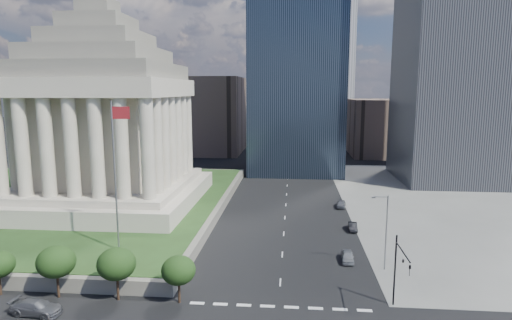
# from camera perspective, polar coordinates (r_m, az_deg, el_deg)

# --- Properties ---
(ground) EXTENTS (500.00, 500.00, 0.00)m
(ground) POSITION_cam_1_polar(r_m,az_deg,el_deg) (131.40, 4.36, -0.93)
(ground) COLOR black
(ground) RESTS_ON ground
(sidewalk_ne) EXTENTS (68.00, 90.00, 0.03)m
(sidewalk_ne) POSITION_cam_1_polar(r_m,az_deg,el_deg) (102.53, 30.81, -5.16)
(sidewalk_ne) COLOR slate
(sidewalk_ne) RESTS_ON ground
(plaza_terrace) EXTENTS (66.00, 70.00, 1.80)m
(plaza_terrace) POSITION_cam_1_polar(r_m,az_deg,el_deg) (94.55, -24.62, -5.26)
(plaza_terrace) COLOR #5F5C51
(plaza_terrace) RESTS_ON ground
(plaza_lawn) EXTENTS (64.00, 68.00, 0.10)m
(plaza_lawn) POSITION_cam_1_polar(r_m,az_deg,el_deg) (94.33, -24.66, -4.70)
(plaza_lawn) COLOR #233D18
(plaza_lawn) RESTS_ON plaza_terrace
(war_memorial) EXTENTS (34.00, 34.00, 39.00)m
(war_memorial) POSITION_cam_1_polar(r_m,az_deg,el_deg) (85.03, -19.71, 7.50)
(war_memorial) COLOR #A9A08E
(war_memorial) RESTS_ON plaza_lawn
(flagpole) EXTENTS (2.52, 0.24, 20.00)m
(flagpole) POSITION_cam_1_polar(r_m,az_deg,el_deg) (59.01, -18.19, -1.08)
(flagpole) COLOR slate
(flagpole) RESTS_ON plaza_lawn
(midrise_glass) EXTENTS (26.00, 26.00, 60.00)m
(midrise_glass) POSITION_cam_1_polar(r_m,az_deg,el_deg) (124.50, 5.44, 12.35)
(midrise_glass) COLOR black
(midrise_glass) RESTS_ON ground
(building_filler_ne) EXTENTS (20.00, 30.00, 20.00)m
(building_filler_ne) POSITION_cam_1_polar(r_m,az_deg,el_deg) (162.78, 15.91, 4.26)
(building_filler_ne) COLOR brown
(building_filler_ne) RESTS_ON ground
(building_filler_nw) EXTENTS (24.00, 30.00, 28.00)m
(building_filler_nw) POSITION_cam_1_polar(r_m,az_deg,el_deg) (162.63, -6.13, 5.97)
(building_filler_nw) COLOR brown
(building_filler_nw) RESTS_ON ground
(traffic_signal_ne) EXTENTS (0.30, 5.74, 8.00)m
(traffic_signal_ne) POSITION_cam_1_polar(r_m,az_deg,el_deg) (47.95, 18.59, -13.29)
(traffic_signal_ne) COLOR black
(traffic_signal_ne) RESTS_ON ground
(street_lamp_north) EXTENTS (2.13, 0.22, 10.00)m
(street_lamp_north) POSITION_cam_1_polar(r_m,az_deg,el_deg) (58.34, 16.83, -8.68)
(street_lamp_north) COLOR slate
(street_lamp_north) RESTS_ON ground
(suv_grey) EXTENTS (2.75, 5.65, 1.58)m
(suv_grey) POSITION_cam_1_polar(r_m,az_deg,el_deg) (52.67, -27.23, -17.06)
(suv_grey) COLOR #4D4E53
(suv_grey) RESTS_ON ground
(parked_sedan_near) EXTENTS (1.94, 4.25, 1.41)m
(parked_sedan_near) POSITION_cam_1_polar(r_m,az_deg,el_deg) (61.42, 12.11, -12.48)
(parked_sedan_near) COLOR gray
(parked_sedan_near) RESTS_ON ground
(parked_sedan_mid) EXTENTS (1.59, 3.97, 1.28)m
(parked_sedan_mid) POSITION_cam_1_polar(r_m,az_deg,el_deg) (74.32, 12.78, -8.67)
(parked_sedan_mid) COLOR black
(parked_sedan_mid) RESTS_ON ground
(parked_sedan_far) EXTENTS (2.35, 4.45, 1.44)m
(parked_sedan_far) POSITION_cam_1_polar(r_m,az_deg,el_deg) (87.79, 11.29, -5.77)
(parked_sedan_far) COLOR slate
(parked_sedan_far) RESTS_ON ground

